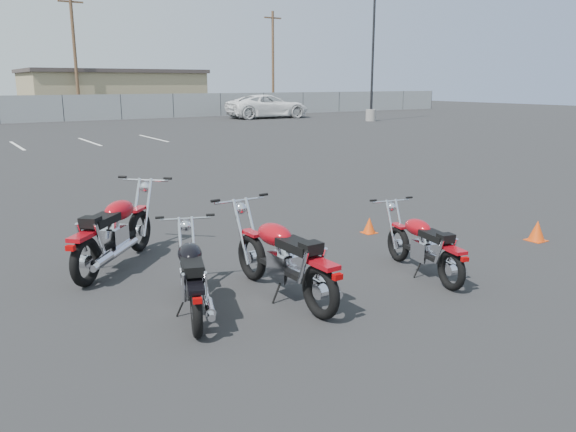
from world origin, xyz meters
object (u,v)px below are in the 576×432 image
motorcycle_third_red (284,259)px  motorcycle_front_red (114,232)px  motorcycle_rear_red (424,246)px  motorcycle_second_black (192,277)px  white_van (268,100)px

motorcycle_third_red → motorcycle_front_red: bearing=121.2°
motorcycle_rear_red → motorcycle_second_black: bearing=171.1°
motorcycle_second_black → motorcycle_third_red: (1.15, -0.18, 0.07)m
motorcycle_third_red → white_van: white_van is taller
motorcycle_front_red → motorcycle_rear_red: 4.40m
motorcycle_third_red → white_van: 36.56m
motorcycle_third_red → motorcycle_second_black: bearing=171.3°
motorcycle_front_red → motorcycle_third_red: bearing=-58.8°
motorcycle_third_red → motorcycle_rear_red: 2.12m
motorcycle_front_red → motorcycle_third_red: (1.41, -2.33, -0.02)m
motorcycle_front_red → motorcycle_second_black: (0.27, -2.15, -0.09)m
motorcycle_rear_red → white_van: size_ratio=0.26×
motorcycle_second_black → motorcycle_third_red: size_ratio=0.85×
motorcycle_front_red → motorcycle_second_black: motorcycle_front_red is taller
motorcycle_second_black → motorcycle_rear_red: 3.28m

